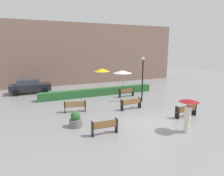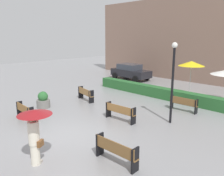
{
  "view_description": "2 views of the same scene",
  "coord_description": "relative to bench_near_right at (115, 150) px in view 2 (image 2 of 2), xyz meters",
  "views": [
    {
      "loc": [
        -7.09,
        -10.18,
        4.88
      ],
      "look_at": [
        -0.5,
        4.94,
        1.45
      ],
      "focal_mm": 30.97,
      "sensor_mm": 36.0,
      "label": 1
    },
    {
      "loc": [
        8.19,
        -5.4,
        4.38
      ],
      "look_at": [
        -1.38,
        4.11,
        1.31
      ],
      "focal_mm": 36.82,
      "sensor_mm": 36.0,
      "label": 2
    }
  ],
  "objects": [
    {
      "name": "bench_back_row",
      "position": [
        -1.18,
        6.96,
        -0.01
      ],
      "size": [
        1.67,
        0.42,
        0.85
      ],
      "color": "brown",
      "rests_on": "ground"
    },
    {
      "name": "building_facade",
      "position": [
        -3.1,
        16.18,
        3.57
      ],
      "size": [
        28.0,
        1.2,
        8.15
      ],
      "primitive_type": "cube",
      "color": "#846656",
      "rests_on": "ground"
    },
    {
      "name": "bench_near_left",
      "position": [
        -6.44,
        -0.35,
        -0.0
      ],
      "size": [
        1.58,
        0.37,
        0.86
      ],
      "color": "olive",
      "rests_on": "ground"
    },
    {
      "name": "patio_umbrella_yellow",
      "position": [
        -2.55,
        10.39,
        1.93
      ],
      "size": [
        1.84,
        1.84,
        2.62
      ],
      "color": "silver",
      "rests_on": "ground"
    },
    {
      "name": "parked_car",
      "position": [
        -10.14,
        12.55,
        0.31
      ],
      "size": [
        4.26,
        2.08,
        1.57
      ],
      "color": "black",
      "rests_on": "ground"
    },
    {
      "name": "ground_plane",
      "position": [
        -3.1,
        0.18,
        -0.51
      ],
      "size": [
        60.0,
        60.0,
        0.0
      ],
      "primitive_type": "plane",
      "color": "gray"
    },
    {
      "name": "lamp_post",
      "position": [
        -0.72,
        4.79,
        1.99
      ],
      "size": [
        0.28,
        0.28,
        4.09
      ],
      "color": "black",
      "rests_on": "ground"
    },
    {
      "name": "hedge_strip",
      "position": [
        -3.59,
        8.58,
        -0.13
      ],
      "size": [
        12.1,
        0.7,
        0.76
      ],
      "primitive_type": "cube",
      "color": "#28602D",
      "rests_on": "ground"
    },
    {
      "name": "pedestrian_with_umbrella",
      "position": [
        -1.88,
        -1.98,
        0.88
      ],
      "size": [
        1.15,
        1.15,
        2.0
      ],
      "color": "silver",
      "rests_on": "ground"
    },
    {
      "name": "bench_mid_center",
      "position": [
        -2.76,
        3.16,
        0.01
      ],
      "size": [
        1.83,
        0.49,
        0.87
      ],
      "color": "olive",
      "rests_on": "ground"
    },
    {
      "name": "bench_far_left",
      "position": [
        -7.09,
        4.27,
        0.0
      ],
      "size": [
        1.69,
        0.65,
        0.87
      ],
      "color": "#9E7242",
      "rests_on": "ground"
    },
    {
      "name": "bench_near_right",
      "position": [
        0.0,
        0.0,
        0.0
      ],
      "size": [
        1.78,
        0.42,
        0.86
      ],
      "color": "brown",
      "rests_on": "ground"
    },
    {
      "name": "planter_pot",
      "position": [
        -7.7,
        1.43,
        -0.07
      ],
      "size": [
        0.82,
        0.82,
        1.03
      ],
      "color": "slate",
      "rests_on": "ground"
    }
  ]
}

